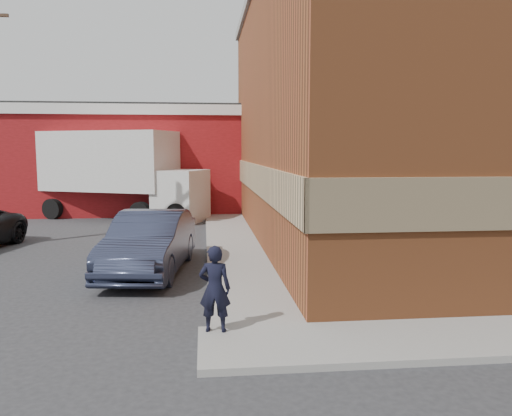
{
  "coord_description": "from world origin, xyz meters",
  "views": [
    {
      "loc": [
        -0.37,
        -8.76,
        3.29
      ],
      "look_at": [
        0.89,
        3.23,
        1.89
      ],
      "focal_mm": 35.0,
      "sensor_mm": 36.0,
      "label": 1
    }
  ],
  "objects_px": {
    "man": "(215,289)",
    "brick_building": "(445,112)",
    "sedan": "(150,243)",
    "warehouse": "(102,159)",
    "box_truck": "(122,169)"
  },
  "relations": [
    {
      "from": "man",
      "to": "brick_building",
      "type": "bearing_deg",
      "value": -124.67
    },
    {
      "from": "brick_building",
      "to": "sedan",
      "type": "xyz_separation_m",
      "value": [
        -10.33,
        -4.32,
        -3.86
      ]
    },
    {
      "from": "sedan",
      "to": "warehouse",
      "type": "bearing_deg",
      "value": 112.47
    },
    {
      "from": "sedan",
      "to": "brick_building",
      "type": "bearing_deg",
      "value": 29.93
    },
    {
      "from": "man",
      "to": "sedan",
      "type": "relative_size",
      "value": 0.31
    },
    {
      "from": "brick_building",
      "to": "sedan",
      "type": "bearing_deg",
      "value": -157.32
    },
    {
      "from": "warehouse",
      "to": "box_truck",
      "type": "distance_m",
      "value": 4.68
    },
    {
      "from": "warehouse",
      "to": "sedan",
      "type": "bearing_deg",
      "value": -74.78
    },
    {
      "from": "brick_building",
      "to": "warehouse",
      "type": "distance_m",
      "value": 18.3
    },
    {
      "from": "box_truck",
      "to": "warehouse",
      "type": "bearing_deg",
      "value": 135.43
    },
    {
      "from": "brick_building",
      "to": "man",
      "type": "bearing_deg",
      "value": -133.24
    },
    {
      "from": "man",
      "to": "box_truck",
      "type": "relative_size",
      "value": 0.17
    },
    {
      "from": "brick_building",
      "to": "man",
      "type": "distance_m",
      "value": 13.25
    },
    {
      "from": "warehouse",
      "to": "sedan",
      "type": "height_order",
      "value": "warehouse"
    },
    {
      "from": "warehouse",
      "to": "box_truck",
      "type": "relative_size",
      "value": 1.86
    }
  ]
}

